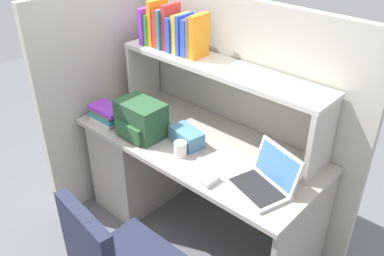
% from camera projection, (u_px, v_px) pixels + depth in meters
% --- Properties ---
extents(ground_plane, '(8.00, 8.00, 0.00)m').
position_uv_depth(ground_plane, '(197.00, 227.00, 2.96)').
color(ground_plane, '#595B60').
extents(desk, '(1.60, 0.70, 0.73)m').
position_uv_depth(desk, '(157.00, 160.00, 2.98)').
color(desk, '#AAA093').
rests_on(desk, ground_plane).
extents(cubicle_partition_rear, '(1.84, 0.05, 1.55)m').
position_uv_depth(cubicle_partition_rear, '(235.00, 113.00, 2.80)').
color(cubicle_partition_rear, '#B2ADA0').
rests_on(cubicle_partition_rear, ground_plane).
extents(cubicle_partition_left, '(0.05, 1.06, 1.55)m').
position_uv_depth(cubicle_partition_left, '(106.00, 97.00, 3.02)').
color(cubicle_partition_left, '#B2ADA0').
rests_on(cubicle_partition_left, ground_plane).
extents(overhead_hutch, '(1.44, 0.28, 0.45)m').
position_uv_depth(overhead_hutch, '(219.00, 80.00, 2.53)').
color(overhead_hutch, '#BCB7AC').
rests_on(overhead_hutch, desk).
extents(reference_books_on_shelf, '(0.47, 0.19, 0.30)m').
position_uv_depth(reference_books_on_shelf, '(173.00, 30.00, 2.64)').
color(reference_books_on_shelf, purple).
rests_on(reference_books_on_shelf, overhead_hutch).
extents(laptop, '(0.37, 0.34, 0.22)m').
position_uv_depth(laptop, '(265.00, 180.00, 2.17)').
color(laptop, '#B7BABF').
rests_on(laptop, desk).
extents(backpack, '(0.30, 0.23, 0.23)m').
position_uv_depth(backpack, '(140.00, 119.00, 2.60)').
color(backpack, '#264C2D').
rests_on(backpack, desk).
extents(computer_mouse, '(0.06, 0.11, 0.03)m').
position_uv_depth(computer_mouse, '(210.00, 180.00, 2.22)').
color(computer_mouse, silver).
rests_on(computer_mouse, desk).
extents(paper_cup, '(0.08, 0.08, 0.09)m').
position_uv_depth(paper_cup, '(180.00, 149.00, 2.43)').
color(paper_cup, white).
rests_on(paper_cup, desk).
extents(tissue_box, '(0.24, 0.16, 0.10)m').
position_uv_depth(tissue_box, '(186.00, 137.00, 2.54)').
color(tissue_box, teal).
rests_on(tissue_box, desk).
extents(desk_book_stack, '(0.25, 0.19, 0.10)m').
position_uv_depth(desk_book_stack, '(109.00, 113.00, 2.79)').
color(desk_book_stack, white).
rests_on(desk_book_stack, desk).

